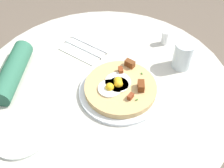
{
  "coord_description": "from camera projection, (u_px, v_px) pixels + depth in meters",
  "views": [
    {
      "loc": [
        -0.21,
        -0.63,
        1.42
      ],
      "look_at": [
        0.02,
        -0.03,
        0.72
      ],
      "focal_mm": 44.74,
      "sensor_mm": 36.0,
      "label": 1
    }
  ],
  "objects": [
    {
      "name": "fork",
      "position": [
        90.0,
        44.0,
        1.11
      ],
      "size": [
        0.11,
        0.16,
        0.0
      ],
      "primitive_type": "cube",
      "rotation": [
        0.0,
        0.0,
        2.17
      ],
      "color": "silver",
      "rests_on": "napkin"
    },
    {
      "name": "napkin",
      "position": [
        87.0,
        47.0,
        1.1
      ],
      "size": [
        0.21,
        0.22,
        0.0
      ],
      "primitive_type": "cube",
      "rotation": [
        0.0,
        0.0,
        2.17
      ],
      "color": "white",
      "rests_on": "dining_table"
    },
    {
      "name": "pizza_plate",
      "position": [
        120.0,
        91.0,
        0.94
      ],
      "size": [
        0.28,
        0.28,
        0.01
      ],
      "primitive_type": "cylinder",
      "color": "white",
      "rests_on": "dining_table"
    },
    {
      "name": "breakfast_pizza",
      "position": [
        120.0,
        87.0,
        0.93
      ],
      "size": [
        0.24,
        0.24,
        0.05
      ],
      "color": "tan",
      "rests_on": "pizza_plate"
    },
    {
      "name": "knife",
      "position": [
        84.0,
        49.0,
        1.09
      ],
      "size": [
        0.11,
        0.16,
        0.0
      ],
      "primitive_type": "cube",
      "rotation": [
        0.0,
        0.0,
        2.17
      ],
      "color": "silver",
      "rests_on": "napkin"
    },
    {
      "name": "water_glass",
      "position": [
        183.0,
        55.0,
        1.0
      ],
      "size": [
        0.07,
        0.07,
        0.1
      ],
      "primitive_type": "cylinder",
      "color": "silver",
      "rests_on": "dining_table"
    },
    {
      "name": "dining_table",
      "position": [
        105.0,
        112.0,
        1.09
      ],
      "size": [
        0.9,
        0.9,
        0.7
      ],
      "color": "beige",
      "rests_on": "ground_plane"
    },
    {
      "name": "salt_shaker",
      "position": [
        165.0,
        38.0,
        1.1
      ],
      "size": [
        0.03,
        0.03,
        0.06
      ],
      "primitive_type": "cylinder",
      "color": "white",
      "rests_on": "dining_table"
    },
    {
      "name": "bread_plate",
      "position": [
        20.0,
        133.0,
        0.83
      ],
      "size": [
        0.17,
        0.17,
        0.01
      ],
      "primitive_type": "cylinder",
      "color": "silver",
      "rests_on": "dining_table"
    }
  ]
}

